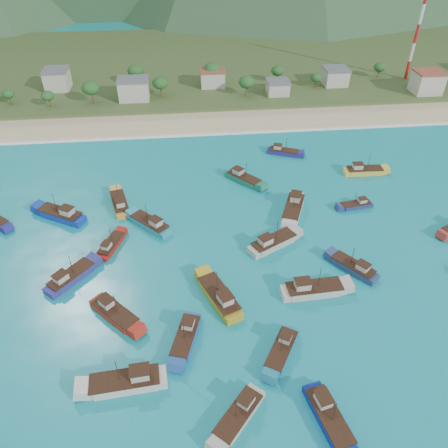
{
  "coord_description": "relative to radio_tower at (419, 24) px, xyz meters",
  "views": [
    {
      "loc": [
        -14.84,
        -59.8,
        64.1
      ],
      "look_at": [
        -6.93,
        18.0,
        3.0
      ],
      "focal_mm": 35.0,
      "sensor_mm": 36.0,
      "label": 1
    }
  ],
  "objects": [
    {
      "name": "boat_11",
      "position": [
        -108.76,
        -92.2,
        -21.76
      ],
      "size": [
        5.86,
        9.43,
        5.37
      ],
      "rotation": [
        0.0,
        0.0,
        5.9
      ],
      "color": "maroon",
      "rests_on": "ground"
    },
    {
      "name": "boat_31",
      "position": [
        -93.01,
        -118.9,
        -21.62
      ],
      "size": [
        6.09,
        10.9,
        6.18
      ],
      "rotation": [
        0.0,
        0.0,
        2.84
      ],
      "color": "#2451A4",
      "rests_on": "ground"
    },
    {
      "name": "vegetation",
      "position": [
        -85.62,
        -4.93,
        -17.13
      ],
      "size": [
        276.87,
        25.86,
        8.85
      ],
      "color": "#235623",
      "rests_on": "ground"
    },
    {
      "name": "boat_8",
      "position": [
        -72.14,
        -135.81,
        -21.56
      ],
      "size": [
        5.64,
        11.46,
        6.51
      ],
      "rotation": [
        0.0,
        0.0,
        3.37
      ],
      "color": "navy",
      "rests_on": "ground"
    },
    {
      "name": "boat_23",
      "position": [
        -121.84,
        -79.9,
        -21.41
      ],
      "size": [
        12.51,
        9.3,
        7.29
      ],
      "rotation": [
        0.0,
        0.0,
        1.05
      ],
      "color": "#0F349F",
      "rests_on": "ground"
    },
    {
      "name": "village",
      "position": [
        -72.52,
        -6.38,
        -17.49
      ],
      "size": [
        218.83,
        29.11,
        7.53
      ],
      "color": "beige",
      "rests_on": "ground"
    },
    {
      "name": "boat_21",
      "position": [
        -72.86,
        -95.27,
        -21.47
      ],
      "size": [
        12.04,
        8.72,
        6.98
      ],
      "rotation": [
        0.0,
        0.0,
        5.21
      ],
      "color": "#B2AEA2",
      "rests_on": "ground"
    },
    {
      "name": "boat_22",
      "position": [
        -75.69,
        -67.89,
        -21.57
      ],
      "size": [
        9.75,
        10.24,
        6.45
      ],
      "rotation": [
        0.0,
        0.0,
        3.88
      ],
      "color": "#1C7350",
      "rests_on": "ground"
    },
    {
      "name": "boat_30",
      "position": [
        -49.22,
        -82.61,
        -21.86
      ],
      "size": [
        8.43,
        3.57,
        4.82
      ],
      "rotation": [
        0.0,
        0.0,
        1.72
      ],
      "color": "navy",
      "rests_on": "ground"
    },
    {
      "name": "beach",
      "position": [
        -76.34,
        -29.0,
        -22.35
      ],
      "size": [
        400.0,
        18.0,
        1.2
      ],
      "primitive_type": "cube",
      "color": "beige",
      "rests_on": "ground"
    },
    {
      "name": "boat_5",
      "position": [
        -108.16,
        -76.46,
        -21.55
      ],
      "size": [
        5.88,
        11.53,
        6.54
      ],
      "rotation": [
        0.0,
        0.0,
        0.25
      ],
      "color": "gold",
      "rests_on": "ground"
    },
    {
      "name": "boat_12",
      "position": [
        -115.88,
        -101.67,
        -21.55
      ],
      "size": [
        9.71,
        10.51,
        6.54
      ],
      "rotation": [
        0.0,
        0.0,
        5.57
      ],
      "color": "navy",
      "rests_on": "ground"
    },
    {
      "name": "boat_29",
      "position": [
        -100.28,
        -85.63,
        -21.52
      ],
      "size": [
        10.31,
        10.44,
        6.69
      ],
      "rotation": [
        0.0,
        0.0,
        0.77
      ],
      "color": "teal",
      "rests_on": "ground"
    },
    {
      "name": "land",
      "position": [
        -76.34,
        32.0,
        -22.35
      ],
      "size": [
        400.0,
        110.0,
        2.4
      ],
      "primitive_type": "cube",
      "color": "#385123",
      "rests_on": "ground"
    },
    {
      "name": "boat_0",
      "position": [
        -102.73,
        -126.93,
        -21.4
      ],
      "size": [
        12.72,
        4.68,
        7.36
      ],
      "rotation": [
        0.0,
        0.0,
        1.65
      ],
      "color": "beige",
      "rests_on": "ground"
    },
    {
      "name": "radio_tower",
      "position": [
        0.0,
        0.0,
        0.0
      ],
      "size": [
        1.2,
        1.2,
        41.49
      ],
      "color": "red",
      "rests_on": "ground"
    },
    {
      "name": "boat_6",
      "position": [
        -67.72,
        -110.14,
        -21.41
      ],
      "size": [
        12.51,
        4.3,
        7.29
      ],
      "rotation": [
        0.0,
        0.0,
        4.77
      ],
      "color": "beige",
      "rests_on": "ground"
    },
    {
      "name": "boat_7",
      "position": [
        -57.49,
        -104.63,
        -21.63
      ],
      "size": [
        8.83,
        9.98,
        6.11
      ],
      "rotation": [
        0.0,
        0.0,
        0.67
      ],
      "color": "navy",
      "rests_on": "ground"
    },
    {
      "name": "boat_24",
      "position": [
        -41.71,
        -67.22,
        -21.57
      ],
      "size": [
        10.94,
        3.51,
        6.41
      ],
      "rotation": [
        0.0,
        0.0,
        4.68
      ],
      "color": "gold",
      "rests_on": "ground"
    },
    {
      "name": "boat_26",
      "position": [
        -65.4,
        -83.11,
        -21.36
      ],
      "size": [
        8.39,
        13.32,
        7.59
      ],
      "rotation": [
        0.0,
        0.0,
        2.75
      ],
      "color": "silver",
      "rests_on": "ground"
    },
    {
      "name": "boat_1",
      "position": [
        -106.02,
        -112.21,
        -21.53
      ],
      "size": [
        10.2,
        10.4,
        6.64
      ],
      "rotation": [
        0.0,
        0.0,
        3.91
      ],
      "color": "#AD2718",
      "rests_on": "ground"
    },
    {
      "name": "ground",
      "position": [
        -76.34,
        -108.0,
        -22.35
      ],
      "size": [
        600.0,
        600.0,
        0.0
      ],
      "primitive_type": "plane",
      "color": "#0B7880",
      "rests_on": "ground"
    },
    {
      "name": "boat_19",
      "position": [
        -85.5,
        -134.12,
        -21.62
      ],
      "size": [
        9.18,
        9.87,
        6.16
      ],
      "rotation": [
        0.0,
        0.0,
        2.42
      ],
      "color": "#B2AEA1",
      "rests_on": "ground"
    },
    {
      "name": "surf_line",
      "position": [
        -76.34,
        -38.5,
        -22.35
      ],
      "size": [
        400.0,
        2.5,
        0.08
      ],
      "primitive_type": "cube",
      "color": "white",
      "rests_on": "ground"
    },
    {
      "name": "boat_16",
      "position": [
        -86.21,
        -110.23,
        -21.4
      ],
      "size": [
        8.22,
        12.9,
        7.35
      ],
      "rotation": [
        0.0,
        0.0,
        0.4
      ],
      "color": "#B2911F",
      "rests_on": "ground"
    },
    {
      "name": "boat_25",
      "position": [
        -61.76,
        -53.91,
        -21.71
      ],
      "size": [
        9.92,
        6.23,
        5.65
      ],
      "rotation": [
        0.0,
        0.0,
        4.32
      ],
      "color": "navy",
      "rests_on": "ground"
    },
    {
      "name": "boat_27",
      "position": [
        -76.68,
        -123.26,
        -21.65
      ],
      "size": [
        7.85,
        10.21,
        5.99
      ],
      "rotation": [
        0.0,
        0.0,
        2.59
      ],
      "color": "teal",
      "rests_on": "ground"
    }
  ]
}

